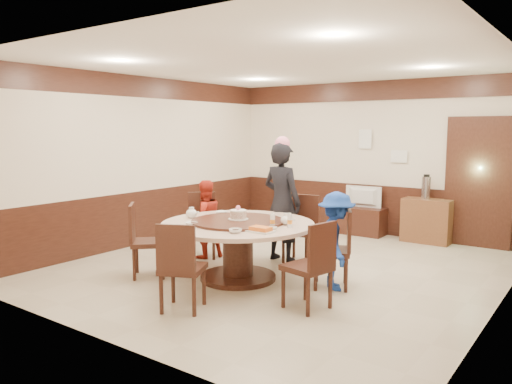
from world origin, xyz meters
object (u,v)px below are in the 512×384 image
Objects in this scene: person_red at (205,219)px; side_cabinet at (427,221)px; shrimp_platter at (261,230)px; person_standing at (282,202)px; banquet_table at (238,239)px; television at (362,197)px; thermos at (426,188)px; tv_stand at (361,221)px; person_blue at (336,241)px; birthday_cake at (238,215)px.

side_cabinet is (2.42, 2.98, -0.21)m from person_red.
person_standing is at bearing 113.68° from shrimp_platter.
shrimp_platter is at bearing -28.90° from banquet_table.
banquet_table is 3.54m from television.
banquet_table is 5.14× the size of thermos.
person_red is 3.21m from tv_stand.
side_cabinet is 0.57m from thermos.
person_red is at bearing -129.10° from side_cabinet.
person_standing is (-0.04, 1.11, 0.34)m from banquet_table.
person_blue reaches higher than banquet_table.
television is at bearing -178.50° from thermos.
side_cabinet is at bearing 178.36° from television.
banquet_table is at bearing -110.49° from side_cabinet.
shrimp_platter is 0.44× the size of television.
person_blue is 3.33m from television.
thermos is at bearing 1.50° from tv_stand.
tv_stand is at bearing -178.54° from side_cabinet.
shrimp_platter is at bearing -100.86° from side_cabinet.
thermos is (1.30, 3.56, 0.41)m from banquet_table.
thermos is (1.34, 2.45, 0.07)m from person_standing.
person_red reaches higher than banquet_table.
tv_stand is at bearing -178.50° from thermos.
side_cabinet is (0.13, 3.18, -0.22)m from person_blue.
person_standing is 1.20m from person_red.
television is at bearing -14.63° from person_blue.
thermos reaches higher than side_cabinet.
person_standing reaches higher than banquet_table.
birthday_cake reaches higher than banquet_table.
person_red is 1.91m from shrimp_platter.
shrimp_platter is (-0.62, -0.70, 0.18)m from person_blue.
person_standing is 1.07m from birthday_cake.
banquet_table is 3.81m from side_cabinet.
person_red is at bearing 51.74° from person_blue.
tv_stand is at bearing 180.00° from television.
tv_stand is 1.34m from thermos.
person_red is at bearing 151.66° from banquet_table.
birthday_cake reaches higher than tv_stand.
television is at bearing 0.00° from tv_stand.
thermos is (1.32, 3.52, 0.10)m from birthday_cake.
side_cabinet is (1.38, 2.45, -0.50)m from person_standing.
shrimp_platter is 0.35× the size of tv_stand.
person_blue is at bearing 155.50° from person_standing.
person_red is (-1.09, 0.59, 0.05)m from banquet_table.
television reaches higher than tv_stand.
side_cabinet reaches higher than tv_stand.
tv_stand is (0.18, 3.49, -0.59)m from birthday_cake.
person_standing is 4.59× the size of thermos.
person_standing is at bearing 141.05° from person_red.
banquet_table is 1.12× the size of person_standing.
person_blue is 1.40× the size of tv_stand.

